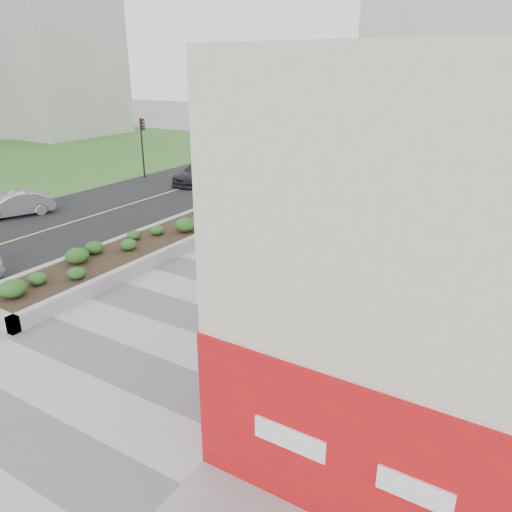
{
  "coord_description": "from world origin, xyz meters",
  "views": [
    {
      "loc": [
        9.18,
        -9.44,
        7.7
      ],
      "look_at": [
        0.25,
        5.17,
        1.1
      ],
      "focal_mm": 35.0,
      "sensor_mm": 36.0,
      "label": 1
    }
  ],
  "objects_px": {
    "planter": "(170,234)",
    "car_dark": "(201,173)",
    "traffic_signal_near": "(257,149)",
    "skateboarder": "(305,217)",
    "car_silver": "(14,204)",
    "traffic_signal_far": "(142,139)"
  },
  "relations": [
    {
      "from": "traffic_signal_far",
      "to": "car_dark",
      "type": "relative_size",
      "value": 0.87
    },
    {
      "from": "traffic_signal_far",
      "to": "car_dark",
      "type": "height_order",
      "value": "traffic_signal_far"
    },
    {
      "from": "skateboarder",
      "to": "car_silver",
      "type": "bearing_deg",
      "value": -167.83
    },
    {
      "from": "planter",
      "to": "traffic_signal_far",
      "type": "xyz_separation_m",
      "value": [
        -10.93,
        10.0,
        2.34
      ]
    },
    {
      "from": "traffic_signal_near",
      "to": "car_silver",
      "type": "distance_m",
      "value": 14.35
    },
    {
      "from": "car_silver",
      "to": "car_dark",
      "type": "relative_size",
      "value": 0.83
    },
    {
      "from": "car_dark",
      "to": "traffic_signal_near",
      "type": "bearing_deg",
      "value": -2.3
    },
    {
      "from": "planter",
      "to": "car_dark",
      "type": "xyz_separation_m",
      "value": [
        -6.37,
        10.66,
        0.28
      ]
    },
    {
      "from": "car_dark",
      "to": "planter",
      "type": "bearing_deg",
      "value": -59.47
    },
    {
      "from": "traffic_signal_near",
      "to": "skateboarder",
      "type": "distance_m",
      "value": 8.62
    },
    {
      "from": "traffic_signal_far",
      "to": "car_silver",
      "type": "relative_size",
      "value": 1.06
    },
    {
      "from": "planter",
      "to": "car_dark",
      "type": "distance_m",
      "value": 12.42
    },
    {
      "from": "planter",
      "to": "traffic_signal_near",
      "type": "relative_size",
      "value": 4.29
    },
    {
      "from": "skateboarder",
      "to": "car_silver",
      "type": "height_order",
      "value": "skateboarder"
    },
    {
      "from": "traffic_signal_far",
      "to": "car_dark",
      "type": "xyz_separation_m",
      "value": [
        4.55,
        0.66,
        -2.06
      ]
    },
    {
      "from": "planter",
      "to": "traffic_signal_near",
      "type": "bearing_deg",
      "value": 99.35
    },
    {
      "from": "traffic_signal_near",
      "to": "car_silver",
      "type": "bearing_deg",
      "value": -125.66
    },
    {
      "from": "traffic_signal_far",
      "to": "car_silver",
      "type": "height_order",
      "value": "traffic_signal_far"
    },
    {
      "from": "car_silver",
      "to": "planter",
      "type": "bearing_deg",
      "value": 30.59
    },
    {
      "from": "traffic_signal_near",
      "to": "traffic_signal_far",
      "type": "relative_size",
      "value": 1.0
    },
    {
      "from": "planter",
      "to": "car_dark",
      "type": "relative_size",
      "value": 3.75
    },
    {
      "from": "traffic_signal_near",
      "to": "car_silver",
      "type": "height_order",
      "value": "traffic_signal_near"
    }
  ]
}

